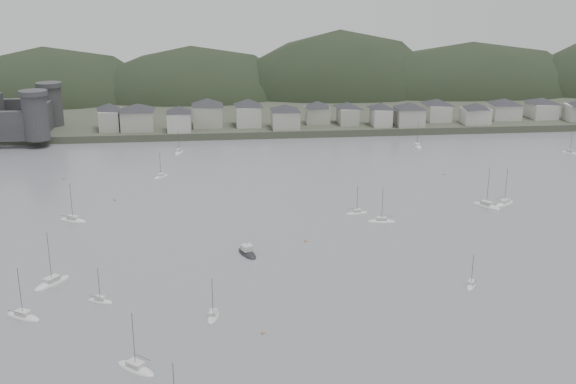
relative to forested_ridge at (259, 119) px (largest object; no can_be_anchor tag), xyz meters
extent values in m
plane|color=slate|center=(-4.83, -269.40, 11.28)|extent=(900.00, 900.00, 0.00)
cube|color=#383D2D|center=(-4.83, 25.60, 12.78)|extent=(900.00, 250.00, 3.00)
ellipsoid|color=black|center=(-115.70, 2.54, 1.14)|extent=(138.98, 92.48, 81.13)
ellipsoid|color=black|center=(-37.13, 3.46, 1.32)|extent=(132.08, 90.41, 79.74)
ellipsoid|color=black|center=(45.82, 3.53, -1.39)|extent=(133.88, 88.37, 101.41)
ellipsoid|color=black|center=(121.12, -1.49, 0.97)|extent=(165.81, 81.78, 82.55)
cylinder|color=#363639|center=(-96.83, -103.40, 23.28)|extent=(10.00, 10.00, 18.00)
cylinder|color=#363639|center=(-96.83, -75.40, 22.78)|extent=(10.00, 10.00, 17.00)
cube|color=#363639|center=(-96.83, -89.40, 20.28)|extent=(3.50, 30.00, 12.00)
cube|color=#9F9D91|center=(-69.83, -87.44, 18.58)|extent=(8.34, 12.91, 8.59)
pyramid|color=#26262B|center=(-69.83, -87.44, 24.37)|extent=(15.78, 15.78, 3.01)
cube|color=#9F9D91|center=(-58.15, -88.08, 18.46)|extent=(13.68, 13.35, 8.36)
pyramid|color=#26262B|center=(-58.15, -88.08, 24.11)|extent=(20.07, 20.07, 2.93)
cube|color=#AEAAA3|center=(-40.41, -93.38, 18.32)|extent=(9.78, 10.20, 8.08)
pyramid|color=#26262B|center=(-40.41, -93.38, 23.78)|extent=(14.83, 14.83, 2.83)
cube|color=#9F9D91|center=(-28.35, -83.75, 18.83)|extent=(12.59, 13.33, 9.09)
pyramid|color=#26262B|center=(-28.35, -83.75, 24.97)|extent=(19.24, 19.24, 3.18)
cube|color=#AEAAA3|center=(-10.58, -85.30, 18.72)|extent=(10.74, 12.17, 8.87)
pyramid|color=#26262B|center=(-10.58, -85.30, 24.70)|extent=(17.01, 17.01, 3.10)
cube|color=#9F9D91|center=(5.09, -91.87, 18.13)|extent=(11.63, 12.09, 7.69)
pyramid|color=#26262B|center=(5.09, -91.87, 23.32)|extent=(17.61, 17.61, 2.69)
cube|color=#9F9D91|center=(20.42, -83.21, 18.00)|extent=(10.37, 9.35, 7.44)
pyramid|color=#26262B|center=(20.42, -83.21, 23.03)|extent=(14.65, 14.65, 2.60)
cube|color=#9F9D91|center=(33.79, -85.61, 17.90)|extent=(8.24, 12.20, 7.22)
pyramid|color=#26262B|center=(33.79, -85.61, 22.77)|extent=(15.17, 15.17, 2.53)
cube|color=#AEAAA3|center=(47.66, -90.85, 18.02)|extent=(8.06, 10.91, 7.46)
pyramid|color=#26262B|center=(47.66, -90.85, 23.05)|extent=(14.08, 14.08, 2.61)
cube|color=#9F9D91|center=(59.98, -92.34, 18.12)|extent=(11.73, 11.78, 7.66)
pyramid|color=#26262B|center=(59.98, -92.34, 23.29)|extent=(17.46, 17.46, 2.68)
cube|color=#AEAAA3|center=(75.80, -82.49, 17.95)|extent=(10.19, 13.02, 7.33)
pyramid|color=#26262B|center=(75.80, -82.49, 22.90)|extent=(17.23, 17.23, 2.57)
cube|color=#AEAAA3|center=(90.71, -91.34, 17.72)|extent=(11.70, 9.81, 6.88)
pyramid|color=#26262B|center=(90.71, -91.34, 22.36)|extent=(15.97, 15.97, 2.41)
cube|color=#AEAAA3|center=(107.57, -82.49, 17.78)|extent=(12.83, 12.48, 7.00)
pyramid|color=#26262B|center=(107.57, -82.49, 22.51)|extent=(18.79, 18.79, 2.45)
cube|color=#AEAAA3|center=(125.90, -81.98, 17.77)|extent=(11.07, 13.50, 6.97)
pyramid|color=#26262B|center=(125.90, -81.98, 22.47)|extent=(18.25, 18.25, 2.44)
ellipsoid|color=silver|center=(55.24, -196.51, 11.33)|extent=(7.80, 9.45, 1.88)
cube|color=silver|center=(55.24, -196.51, 12.57)|extent=(3.57, 3.88, 0.70)
cylinder|color=#3F3F42|center=(55.24, -196.51, 17.36)|extent=(0.12, 0.12, 11.75)
cylinder|color=#3F3F42|center=(54.28, -197.90, 13.12)|extent=(2.48, 3.54, 0.10)
cylinder|color=#3F3F42|center=(-33.63, -289.40, 15.34)|extent=(0.12, 0.12, 7.71)
ellipsoid|color=silver|center=(15.03, -198.64, 11.33)|extent=(7.01, 3.25, 1.35)
cube|color=silver|center=(15.03, -198.64, 12.31)|extent=(2.57, 1.86, 0.70)
cylinder|color=#3F3F42|center=(15.03, -198.64, 15.70)|extent=(0.12, 0.12, 8.43)
cylinder|color=#3F3F42|center=(13.83, -198.44, 12.86)|extent=(3.01, 0.60, 0.10)
ellipsoid|color=silver|center=(-66.55, -196.25, 11.33)|extent=(8.97, 6.03, 1.72)
cube|color=silver|center=(-66.55, -196.25, 12.49)|extent=(3.52, 2.96, 0.70)
cylinder|color=#3F3F42|center=(-66.55, -196.25, 16.86)|extent=(0.12, 0.12, 10.74)
cylinder|color=#3F3F42|center=(-67.96, -196.89, 13.04)|extent=(3.57, 1.67, 0.10)
ellipsoid|color=silver|center=(-41.08, -277.53, 11.33)|extent=(8.50, 7.83, 1.76)
cube|color=silver|center=(-41.08, -277.53, 12.51)|extent=(3.59, 3.46, 0.70)
cylinder|color=#3F3F42|center=(-41.08, -277.53, 16.97)|extent=(0.12, 0.12, 10.97)
cylinder|color=#3F3F42|center=(-39.88, -276.50, 13.06)|extent=(3.07, 2.64, 0.10)
ellipsoid|color=silver|center=(-44.62, -153.55, 11.33)|extent=(6.03, 6.71, 1.37)
cube|color=silver|center=(-44.62, -153.55, 12.32)|extent=(2.69, 2.82, 0.70)
cylinder|color=#3F3F42|center=(-44.62, -153.55, 15.77)|extent=(0.12, 0.12, 8.58)
cylinder|color=#3F3F42|center=(-45.40, -152.59, 12.87)|extent=(2.03, 2.46, 0.10)
ellipsoid|color=silver|center=(-39.77, -119.40, 11.33)|extent=(4.43, 7.71, 1.47)
cube|color=silver|center=(-39.77, -119.40, 12.37)|extent=(2.31, 2.93, 0.70)
cylinder|color=#3F3F42|center=(-39.77, -119.40, 16.07)|extent=(0.12, 0.12, 9.18)
cylinder|color=#3F3F42|center=(-39.37, -120.66, 12.92)|extent=(1.08, 3.18, 0.10)
ellipsoid|color=silver|center=(-51.30, -249.40, 11.33)|extent=(6.29, 4.17, 1.21)
cube|color=silver|center=(-51.30, -249.40, 12.24)|extent=(2.46, 2.06, 0.70)
cylinder|color=#3F3F42|center=(-51.30, -249.40, 15.25)|extent=(0.12, 0.12, 7.53)
cylinder|color=#3F3F42|center=(-52.29, -249.83, 12.79)|extent=(2.53, 1.17, 0.10)
ellipsoid|color=silver|center=(30.66, -250.23, 11.33)|extent=(4.56, 6.17, 1.20)
cube|color=silver|center=(30.66, -250.23, 12.23)|extent=(2.16, 2.47, 0.70)
cylinder|color=#3F3F42|center=(30.66, -250.23, 15.22)|extent=(0.12, 0.12, 7.48)
cylinder|color=#3F3F42|center=(31.18, -251.18, 12.78)|extent=(1.39, 2.41, 0.10)
ellipsoid|color=silver|center=(-27.28, -258.98, 11.33)|extent=(3.26, 7.01, 1.35)
cube|color=silver|center=(-27.28, -258.98, 12.31)|extent=(1.86, 2.58, 0.70)
cylinder|color=#3F3F42|center=(-27.28, -258.98, 15.70)|extent=(0.12, 0.12, 8.43)
cylinder|color=#3F3F42|center=(-27.08, -260.18, 12.86)|extent=(0.61, 3.01, 0.10)
ellipsoid|color=silver|center=(56.09, -119.40, 11.33)|extent=(3.31, 8.40, 1.64)
cube|color=silver|center=(56.09, -119.40, 12.46)|extent=(2.04, 3.02, 0.70)
cylinder|color=#3F3F42|center=(56.09, -119.40, 16.62)|extent=(0.12, 0.12, 10.27)
cylinder|color=#3F3F42|center=(56.22, -117.93, 13.01)|extent=(0.41, 3.69, 0.10)
ellipsoid|color=silver|center=(61.45, -195.13, 11.33)|extent=(8.86, 7.24, 1.76)
cube|color=silver|center=(61.45, -195.13, 12.51)|extent=(3.63, 3.32, 0.70)
cylinder|color=#3F3F42|center=(61.45, -195.13, 16.97)|extent=(0.12, 0.12, 10.98)
cylinder|color=#3F3F42|center=(60.13, -194.25, 13.06)|extent=(3.33, 2.29, 0.10)
ellipsoid|color=silver|center=(112.44, -136.84, 11.33)|extent=(6.11, 6.68, 1.38)
cube|color=silver|center=(112.44, -136.84, 12.32)|extent=(2.71, 2.82, 0.70)
cylinder|color=#3F3F42|center=(112.44, -136.84, 15.78)|extent=(0.12, 0.12, 8.60)
cylinder|color=#3F3F42|center=(111.65, -137.79, 12.87)|extent=(2.07, 2.43, 0.10)
ellipsoid|color=silver|center=(-63.49, -238.98, 11.33)|extent=(8.49, 9.66, 1.96)
cube|color=silver|center=(-63.49, -238.98, 12.61)|extent=(3.81, 4.03, 0.70)
cylinder|color=#3F3F42|center=(-63.49, -238.98, 17.61)|extent=(0.12, 0.12, 12.24)
cylinder|color=#3F3F42|center=(-62.40, -240.37, 13.16)|extent=(2.79, 3.54, 0.10)
ellipsoid|color=silver|center=(-65.95, -255.02, 11.33)|extent=(8.77, 6.77, 1.72)
cube|color=silver|center=(-65.95, -255.02, 12.49)|extent=(3.55, 3.16, 0.70)
cylinder|color=#3F3F42|center=(-65.95, -255.02, 16.85)|extent=(0.12, 0.12, 10.72)
cylinder|color=#3F3F42|center=(-67.27, -255.81, 13.04)|extent=(3.36, 2.07, 0.10)
ellipsoid|color=silver|center=(20.53, -206.60, 11.33)|extent=(8.30, 3.58, 1.61)
cube|color=silver|center=(20.53, -206.60, 12.44)|extent=(3.02, 2.11, 0.70)
cylinder|color=#3F3F42|center=(20.53, -206.60, 16.51)|extent=(0.12, 0.12, 10.05)
cylinder|color=#3F3F42|center=(21.96, -206.41, 12.99)|extent=(3.60, 0.56, 0.10)
ellipsoid|color=black|center=(-18.55, -225.97, 11.33)|extent=(5.88, 9.18, 1.90)
cube|color=silver|center=(-18.55, -225.97, 12.94)|extent=(3.16, 3.26, 1.40)
cylinder|color=#3F3F42|center=(-18.55, -225.97, 13.84)|extent=(0.10, 0.10, 1.20)
sphere|color=#BF853F|center=(53.74, -160.91, 11.43)|extent=(0.70, 0.70, 0.70)
sphere|color=#BF853F|center=(-57.27, -178.02, 11.43)|extent=(0.70, 0.70, 0.70)
sphere|color=#BF853F|center=(-77.44, -152.53, 11.43)|extent=(0.70, 0.70, 0.70)
sphere|color=#BF853F|center=(-2.92, -218.91, 11.43)|extent=(0.70, 0.70, 0.70)
sphere|color=#BF853F|center=(-17.67, -266.90, 11.43)|extent=(0.70, 0.70, 0.70)
camera|label=1|loc=(-25.91, -388.86, 78.52)|focal=43.61mm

